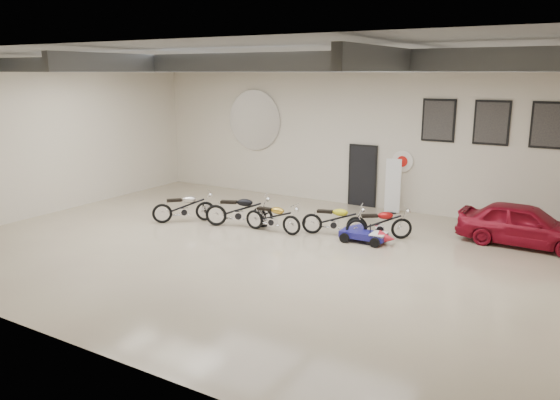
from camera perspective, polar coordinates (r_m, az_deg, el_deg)
The scene contains 19 objects.
floor at distance 14.57m, azimuth -2.45°, elevation -5.14°, with size 16.00×12.00×0.01m, color tan.
ceiling at distance 13.83m, azimuth -2.65°, elevation 14.92°, with size 16.00×12.00×0.01m, color gray.
back_wall at distance 19.23m, azimuth 7.45°, elevation 6.87°, with size 16.00×0.02×5.00m, color beige.
left_wall at distance 19.55m, azimuth -22.61°, elevation 6.08°, with size 0.02×12.00×5.00m, color beige.
ceiling_beams at distance 13.83m, azimuth -2.64°, elevation 13.89°, with size 15.80×11.80×0.32m, color slate, non-canonical shape.
door at distance 19.20m, azimuth 8.63°, elevation 2.45°, with size 0.92×0.08×2.10m, color black.
logo_plaque at distance 21.07m, azimuth -2.69°, elevation 8.34°, with size 2.30×0.06×1.16m, color silver, non-canonical shape.
poster_left at distance 18.15m, azimuth 16.24°, elevation 8.00°, with size 1.05×0.08×1.35m, color black, non-canonical shape.
poster_mid at distance 17.80m, azimuth 21.25°, elevation 7.54°, with size 1.05×0.08×1.35m, color black, non-canonical shape.
poster_right at distance 17.60m, azimuth 26.40°, elevation 7.01°, with size 1.05×0.08×1.35m, color black, non-canonical shape.
oil_sign at distance 18.61m, azimuth 12.69°, elevation 3.97°, with size 0.72×0.10×0.72m, color white, non-canonical shape.
banner_stand at distance 18.37m, azimuth 11.71°, elevation 1.44°, with size 0.50×0.20×1.85m, color white, non-canonical shape.
motorcycle_silver at distance 17.29m, azimuth -10.02°, elevation -0.68°, with size 1.91×0.59×0.99m, color silver, non-canonical shape.
motorcycle_black at distance 16.54m, azimuth -4.32°, elevation -1.02°, with size 2.04×0.63×1.06m, color silver, non-canonical shape.
motorcycle_gold at distance 15.95m, azimuth -0.77°, elevation -1.75°, with size 1.80×0.56×0.94m, color silver, non-canonical shape.
motorcycle_yellow at distance 15.70m, azimuth 5.70°, elevation -2.00°, with size 1.85×0.58×0.96m, color silver, non-canonical shape.
motorcycle_red at distance 15.50m, azimuth 10.32°, elevation -2.36°, with size 1.84×0.57×0.96m, color silver, non-canonical shape.
go_kart at distance 15.18m, azimuth 9.19°, elevation -3.43°, with size 1.55×0.70×0.56m, color navy, non-canonical shape.
vintage_car at distance 16.11m, azimuth 24.15°, elevation -2.35°, with size 3.42×1.38×1.17m, color maroon.
Camera 1 is at (7.66, -11.52, 4.58)m, focal length 35.00 mm.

